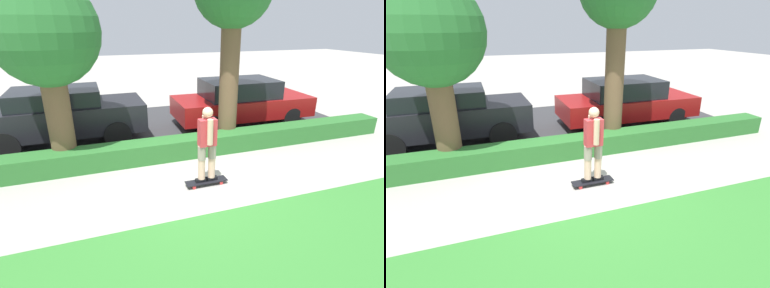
{
  "view_description": "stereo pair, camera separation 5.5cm",
  "coord_description": "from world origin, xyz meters",
  "views": [
    {
      "loc": [
        -1.91,
        -5.18,
        3.17
      ],
      "look_at": [
        0.08,
        0.6,
        0.72
      ],
      "focal_mm": 28.0,
      "sensor_mm": 36.0,
      "label": 1
    },
    {
      "loc": [
        -1.96,
        -5.16,
        3.17
      ],
      "look_at": [
        0.08,
        0.6,
        0.72
      ],
      "focal_mm": 28.0,
      "sensor_mm": 36.0,
      "label": 2
    }
  ],
  "objects": [
    {
      "name": "ground_plane",
      "position": [
        0.0,
        0.0,
        0.0
      ],
      "size": [
        60.0,
        60.0,
        0.0
      ],
      "primitive_type": "plane",
      "color": "#ADA89E"
    },
    {
      "name": "street_asphalt",
      "position": [
        0.0,
        4.2,
        0.0
      ],
      "size": [
        12.71,
        5.0,
        0.01
      ],
      "color": "#38383A",
      "rests_on": "ground_plane"
    },
    {
      "name": "hedge_row",
      "position": [
        0.0,
        1.6,
        0.25
      ],
      "size": [
        12.71,
        0.6,
        0.5
      ],
      "color": "#2D702D",
      "rests_on": "ground_plane"
    },
    {
      "name": "skateboard",
      "position": [
        0.2,
        0.01,
        0.08
      ],
      "size": [
        0.9,
        0.24,
        0.1
      ],
      "color": "black",
      "rests_on": "ground_plane"
    },
    {
      "name": "skater_person",
      "position": [
        0.2,
        0.01,
        0.95
      ],
      "size": [
        0.49,
        0.41,
        1.6
      ],
      "color": "black",
      "rests_on": "skateboard"
    },
    {
      "name": "tree_near",
      "position": [
        -2.64,
        1.95,
        2.92
      ],
      "size": [
        2.25,
        2.25,
        4.16
      ],
      "color": "brown",
      "rests_on": "ground_plane"
    },
    {
      "name": "parked_car_front",
      "position": [
        -2.72,
        3.58,
        0.84
      ],
      "size": [
        4.42,
        1.84,
        1.56
      ],
      "rotation": [
        0.0,
        0.0,
        0.01
      ],
      "color": "black",
      "rests_on": "ground_plane"
    },
    {
      "name": "parked_car_middle",
      "position": [
        2.82,
        3.54,
        0.79
      ],
      "size": [
        4.55,
        1.93,
        1.51
      ],
      "rotation": [
        0.0,
        0.0,
        -0.02
      ],
      "color": "maroon",
      "rests_on": "ground_plane"
    }
  ]
}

